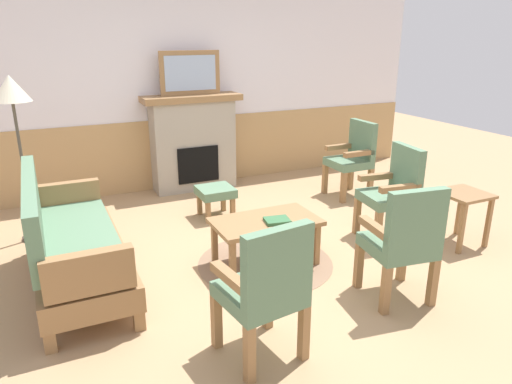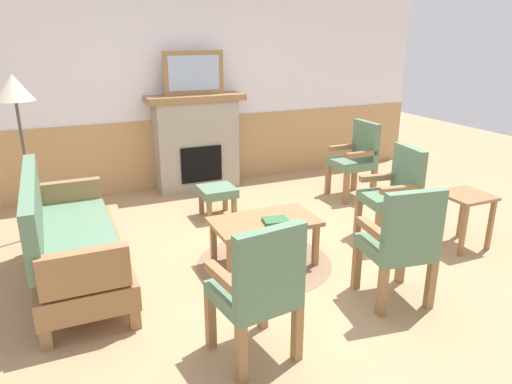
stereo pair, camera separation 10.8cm
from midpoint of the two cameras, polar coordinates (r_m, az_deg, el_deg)
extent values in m
plane|color=tan|center=(4.62, 2.44, -7.76)|extent=(14.00, 14.00, 0.00)
cube|color=white|center=(6.61, -7.59, 12.39)|extent=(7.20, 0.12, 2.70)
cube|color=tan|center=(6.70, -7.10, 4.88)|extent=(7.20, 0.02, 0.95)
cube|color=#A39989|center=(6.50, -6.68, 5.61)|extent=(1.10, 0.36, 1.20)
cube|color=black|center=(6.37, -6.09, 3.33)|extent=(0.56, 0.02, 0.48)
cube|color=olive|center=(6.38, -6.90, 11.21)|extent=(1.30, 0.44, 0.08)
cube|color=olive|center=(6.35, -7.01, 14.07)|extent=(0.80, 0.03, 0.56)
cube|color=#9EB2D1|center=(6.33, -6.96, 14.06)|extent=(0.68, 0.01, 0.44)
cube|color=olive|center=(3.67, -13.55, -14.51)|extent=(0.08, 0.08, 0.16)
cube|color=olive|center=(5.16, -17.08, -4.74)|extent=(0.08, 0.08, 0.16)
cube|color=olive|center=(3.65, -23.19, -15.87)|extent=(0.08, 0.08, 0.16)
cube|color=olive|center=(5.14, -23.73, -5.63)|extent=(0.08, 0.08, 0.16)
cube|color=olive|center=(4.30, -19.82, -7.24)|extent=(0.70, 1.80, 0.20)
cube|color=#5B7F60|center=(4.23, -20.06, -5.28)|extent=(0.60, 1.70, 0.12)
cube|color=#5B7F60|center=(4.12, -24.67, -1.88)|extent=(0.10, 1.70, 0.50)
cube|color=olive|center=(3.41, -19.09, -9.02)|extent=(0.60, 0.10, 0.30)
cube|color=olive|center=(4.99, -20.99, -0.41)|extent=(0.60, 0.10, 0.30)
cube|color=olive|center=(4.08, -2.35, -8.44)|extent=(0.05, 0.05, 0.40)
cube|color=olive|center=(4.42, 7.89, -6.36)|extent=(0.05, 0.05, 0.40)
cube|color=olive|center=(4.45, -4.44, -6.05)|extent=(0.05, 0.05, 0.40)
cube|color=olive|center=(4.76, 5.14, -4.34)|extent=(0.05, 0.05, 0.40)
cube|color=olive|center=(4.32, 1.73, -3.60)|extent=(0.96, 0.56, 0.04)
cylinder|color=#896B51|center=(4.50, 1.68, -8.52)|extent=(1.27, 1.27, 0.01)
cube|color=#33663D|center=(4.26, 3.12, -3.47)|extent=(0.25, 0.21, 0.03)
cube|color=olive|center=(5.37, -5.07, -2.40)|extent=(0.05, 0.05, 0.26)
cube|color=olive|center=(5.47, -2.09, -1.95)|extent=(0.05, 0.05, 0.26)
cube|color=olive|center=(5.64, -6.06, -1.39)|extent=(0.05, 0.05, 0.26)
cube|color=olive|center=(5.73, -3.21, -0.98)|extent=(0.05, 0.05, 0.26)
cube|color=#5B7F60|center=(5.49, -4.15, 0.09)|extent=(0.40, 0.40, 0.10)
cube|color=olive|center=(4.82, 15.13, -4.66)|extent=(0.07, 0.07, 0.40)
cube|color=olive|center=(5.16, 12.78, -2.91)|extent=(0.07, 0.07, 0.40)
cube|color=olive|center=(5.04, 19.25, -4.03)|extent=(0.07, 0.07, 0.40)
cube|color=olive|center=(5.36, 16.74, -2.40)|extent=(0.07, 0.07, 0.40)
cube|color=#5B7F60|center=(5.01, 16.23, -0.82)|extent=(0.54, 0.54, 0.10)
cube|color=#5B7F60|center=(5.03, 18.47, 2.52)|extent=(0.14, 0.49, 0.48)
cube|color=olive|center=(4.79, 17.68, 0.32)|extent=(0.45, 0.13, 0.06)
cube|color=olive|center=(5.12, 15.21, 1.71)|extent=(0.45, 0.13, 0.06)
cube|color=olive|center=(6.05, 11.31, 0.43)|extent=(0.06, 0.06, 0.40)
cube|color=olive|center=(6.38, 9.16, 1.51)|extent=(0.06, 0.06, 0.40)
cube|color=olive|center=(6.29, 14.45, 0.91)|extent=(0.06, 0.06, 0.40)
cube|color=olive|center=(6.61, 12.22, 1.94)|extent=(0.06, 0.06, 0.40)
cube|color=#5B7F60|center=(6.26, 11.93, 3.40)|extent=(0.48, 0.48, 0.10)
cube|color=#5B7F60|center=(6.31, 13.60, 6.11)|extent=(0.08, 0.48, 0.48)
cube|color=olive|center=(6.06, 13.17, 4.47)|extent=(0.44, 0.07, 0.06)
cube|color=olive|center=(6.38, 10.97, 5.33)|extent=(0.44, 0.07, 0.06)
cube|color=olive|center=(3.34, -4.54, -15.19)|extent=(0.07, 0.07, 0.40)
cube|color=olive|center=(3.52, 1.73, -13.23)|extent=(0.07, 0.07, 0.40)
cube|color=olive|center=(3.04, -0.71, -19.01)|extent=(0.07, 0.07, 0.40)
cube|color=olive|center=(3.23, 5.97, -16.53)|extent=(0.07, 0.07, 0.40)
cube|color=#5B7F60|center=(3.14, 0.63, -12.16)|extent=(0.54, 0.54, 0.10)
cube|color=#5B7F60|center=(2.85, 2.81, -8.90)|extent=(0.49, 0.14, 0.48)
cube|color=olive|center=(2.96, -2.78, -10.38)|extent=(0.13, 0.45, 0.06)
cube|color=olive|center=(3.16, 3.83, -8.48)|extent=(0.13, 0.45, 0.06)
cube|color=olive|center=(4.10, 12.78, -8.78)|extent=(0.07, 0.07, 0.40)
cube|color=olive|center=(4.30, 17.78, -7.88)|extent=(0.07, 0.07, 0.40)
cube|color=olive|center=(3.78, 15.78, -11.52)|extent=(0.07, 0.07, 0.40)
cube|color=olive|center=(4.00, 21.04, -10.36)|extent=(0.07, 0.07, 0.40)
cube|color=#5B7F60|center=(3.93, 17.19, -6.36)|extent=(0.54, 0.54, 0.10)
cube|color=#5B7F60|center=(3.67, 19.26, -3.48)|extent=(0.49, 0.15, 0.48)
cube|color=olive|center=(3.76, 14.78, -4.46)|extent=(0.13, 0.45, 0.06)
cube|color=olive|center=(3.97, 19.93, -3.71)|extent=(0.13, 0.45, 0.06)
cube|color=olive|center=(5.19, 21.39, -2.94)|extent=(0.04, 0.04, 0.52)
cube|color=olive|center=(5.44, 24.09, -2.32)|extent=(0.04, 0.04, 0.52)
cube|color=olive|center=(4.96, 24.27, -4.30)|extent=(0.04, 0.04, 0.52)
cube|color=olive|center=(5.22, 26.95, -3.57)|extent=(0.04, 0.04, 0.52)
cube|color=olive|center=(5.11, 24.58, -0.40)|extent=(0.44, 0.44, 0.03)
cylinder|color=#332D28|center=(5.53, -24.34, -4.75)|extent=(0.24, 0.24, 0.03)
cylinder|color=#4C473D|center=(5.31, -25.36, 2.37)|extent=(0.03, 0.03, 1.40)
cone|color=beige|center=(5.16, -26.64, 11.18)|extent=(0.36, 0.36, 0.25)
camera|label=1|loc=(0.05, -89.34, 0.22)|focal=33.19mm
camera|label=2|loc=(0.05, 90.66, -0.22)|focal=33.19mm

